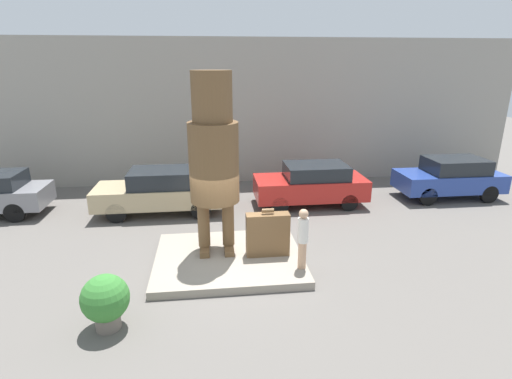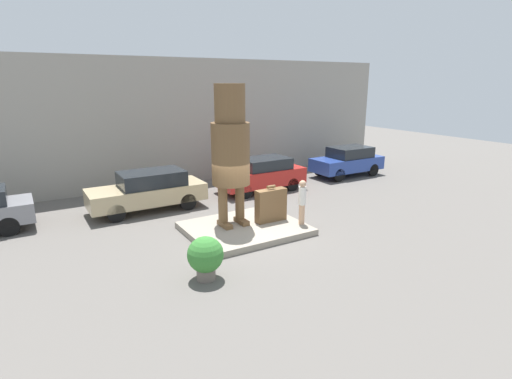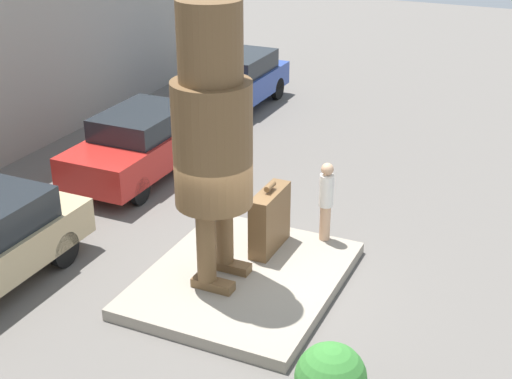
{
  "view_description": "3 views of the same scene",
  "coord_description": "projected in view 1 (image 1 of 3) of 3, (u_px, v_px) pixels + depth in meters",
  "views": [
    {
      "loc": [
        -0.42,
        -10.07,
        5.39
      ],
      "look_at": [
        0.74,
        -0.25,
        2.21
      ],
      "focal_mm": 28.0,
      "sensor_mm": 36.0,
      "label": 1
    },
    {
      "loc": [
        -6.64,
        -11.82,
        5.27
      ],
      "look_at": [
        0.45,
        -0.04,
        1.52
      ],
      "focal_mm": 28.0,
      "sensor_mm": 36.0,
      "label": 2
    },
    {
      "loc": [
        -10.09,
        -4.87,
        7.11
      ],
      "look_at": [
        0.59,
        0.01,
        1.67
      ],
      "focal_mm": 50.0,
      "sensor_mm": 36.0,
      "label": 3
    }
  ],
  "objects": [
    {
      "name": "pedestal",
      "position": [
        229.0,
        259.0,
        11.19
      ],
      "size": [
        4.07,
        3.36,
        0.22
      ],
      "color": "gray",
      "rests_on": "ground_plane"
    },
    {
      "name": "statue_figure",
      "position": [
        214.0,
        151.0,
        10.6
      ],
      "size": [
        1.35,
        1.35,
        4.97
      ],
      "color": "brown",
      "rests_on": "pedestal"
    },
    {
      "name": "ground_plane",
      "position": [
        229.0,
        263.0,
        11.22
      ],
      "size": [
        60.0,
        60.0,
        0.0
      ],
      "primitive_type": "plane",
      "color": "#605B56"
    },
    {
      "name": "parked_car_tan",
      "position": [
        162.0,
        190.0,
        14.7
      ],
      "size": [
        4.72,
        1.81,
        1.66
      ],
      "rotation": [
        0.0,
        0.0,
        3.14
      ],
      "color": "tan",
      "rests_on": "ground_plane"
    },
    {
      "name": "parked_car_red",
      "position": [
        311.0,
        184.0,
        15.53
      ],
      "size": [
        4.28,
        1.84,
        1.63
      ],
      "rotation": [
        0.0,
        0.0,
        3.14
      ],
      "color": "#B2231E",
      "rests_on": "ground_plane"
    },
    {
      "name": "planter_pot",
      "position": [
        105.0,
        300.0,
        8.26
      ],
      "size": [
        1.0,
        1.0,
        1.23
      ],
      "color": "#70665B",
      "rests_on": "ground_plane"
    },
    {
      "name": "tourist",
      "position": [
        303.0,
        236.0,
        10.23
      ],
      "size": [
        0.28,
        0.28,
        1.64
      ],
      "color": "tan",
      "rests_on": "pedestal"
    },
    {
      "name": "building_backdrop",
      "position": [
        218.0,
        112.0,
        18.02
      ],
      "size": [
        28.0,
        0.6,
        6.41
      ],
      "color": "gray",
      "rests_on": "ground_plane"
    },
    {
      "name": "parked_car_blue",
      "position": [
        450.0,
        177.0,
        16.37
      ],
      "size": [
        4.16,
        1.79,
        1.66
      ],
      "rotation": [
        0.0,
        0.0,
        3.14
      ],
      "color": "#284293",
      "rests_on": "ground_plane"
    },
    {
      "name": "giant_suitcase",
      "position": [
        268.0,
        234.0,
        11.04
      ],
      "size": [
        1.19,
        0.37,
        1.37
      ],
      "color": "brown",
      "rests_on": "pedestal"
    }
  ]
}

